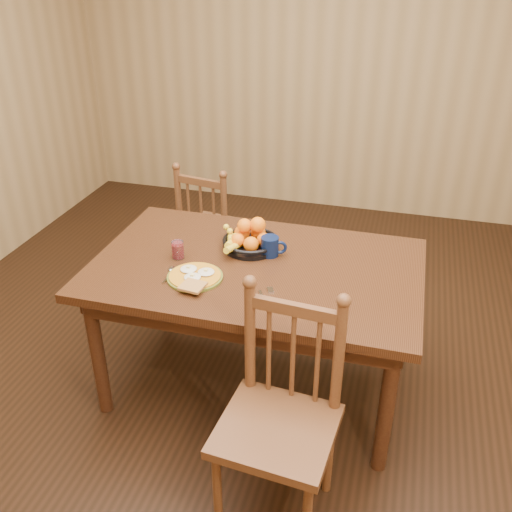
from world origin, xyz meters
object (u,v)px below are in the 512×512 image
(breakfast_plate, at_px, (195,277))
(chair_near, at_px, (280,419))
(dining_table, at_px, (256,280))
(coffee_mug, at_px, (271,246))
(fruit_bowl, at_px, (249,239))
(chair_far, at_px, (213,229))

(breakfast_plate, bearing_deg, chair_near, -43.25)
(dining_table, distance_m, coffee_mug, 0.18)
(breakfast_plate, distance_m, fruit_bowl, 0.40)
(dining_table, bearing_deg, breakfast_plate, -140.02)
(chair_far, distance_m, coffee_mug, 1.06)
(chair_far, bearing_deg, fruit_bowl, 131.89)
(breakfast_plate, bearing_deg, fruit_bowl, 66.23)
(coffee_mug, bearing_deg, chair_far, 126.96)
(dining_table, distance_m, chair_near, 0.79)
(chair_far, bearing_deg, breakfast_plate, 115.38)
(breakfast_plate, distance_m, coffee_mug, 0.43)
(chair_near, height_order, fruit_bowl, chair_near)
(chair_far, relative_size, breakfast_plate, 3.06)
(chair_far, xyz_separation_m, fruit_bowl, (0.48, -0.75, 0.36))
(dining_table, height_order, coffee_mug, coffee_mug)
(breakfast_plate, relative_size, fruit_bowl, 0.91)
(chair_far, height_order, breakfast_plate, chair_far)
(fruit_bowl, bearing_deg, dining_table, -63.30)
(chair_near, distance_m, breakfast_plate, 0.79)
(chair_near, bearing_deg, fruit_bowl, 118.34)
(chair_far, distance_m, chair_near, 1.83)
(chair_near, xyz_separation_m, coffee_mug, (-0.25, 0.82, 0.32))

